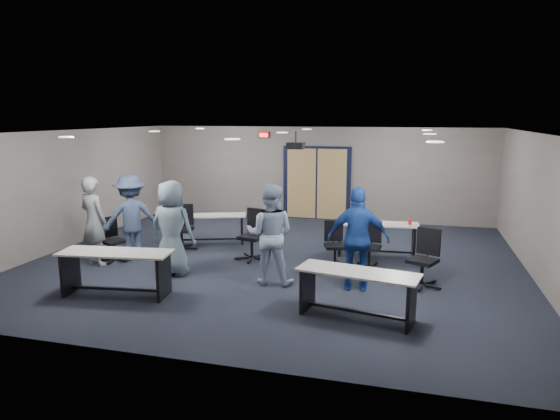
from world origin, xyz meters
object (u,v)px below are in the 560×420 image
(table_front_right, at_px, (357,286))
(person_plaid, at_px, (172,228))
(chair_back_a, at_px, (182,228))
(chair_back_c, at_px, (335,244))
(chair_back_d, at_px, (370,246))
(person_navy, at_px, (358,239))
(table_front_left, at_px, (116,265))
(chair_loose_left, at_px, (114,240))
(person_lightblue, at_px, (270,234))
(table_back_right, at_px, (377,233))
(table_back_left, at_px, (210,224))
(person_gray, at_px, (94,221))
(chair_loose_right, at_px, (423,259))
(chair_back_b, at_px, (252,235))
(person_back, at_px, (131,217))

(table_front_right, xyz_separation_m, person_plaid, (-3.68, 1.22, 0.41))
(table_front_right, bearing_deg, chair_back_a, 156.64)
(chair_back_c, xyz_separation_m, chair_back_d, (0.69, 0.04, 0.01))
(person_plaid, relative_size, person_navy, 1.00)
(person_plaid, bearing_deg, table_front_right, 163.36)
(table_front_left, distance_m, person_plaid, 1.41)
(chair_back_a, bearing_deg, table_front_right, -41.46)
(chair_loose_left, bearing_deg, person_lightblue, -68.42)
(chair_back_c, bearing_deg, table_back_right, 35.36)
(table_back_left, xyz_separation_m, chair_back_d, (3.87, -1.04, -0.00))
(person_gray, xyz_separation_m, person_lightblue, (3.79, -0.17, 0.00))
(chair_back_c, relative_size, chair_loose_right, 0.88)
(table_back_left, xyz_separation_m, person_lightblue, (2.19, -2.40, 0.44))
(table_back_left, distance_m, person_lightblue, 3.28)
(table_back_left, bearing_deg, table_front_right, -62.56)
(chair_back_c, bearing_deg, table_back_left, 142.62)
(person_lightblue, xyz_separation_m, person_navy, (1.58, 0.05, 0.00))
(chair_back_d, height_order, chair_loose_left, chair_back_d)
(person_navy, bearing_deg, chair_back_a, -27.52)
(chair_back_b, relative_size, chair_back_c, 1.17)
(table_front_right, height_order, chair_back_b, chair_back_b)
(table_back_right, height_order, chair_back_d, table_back_right)
(person_plaid, xyz_separation_m, person_back, (-1.29, 0.69, 0.00))
(person_gray, xyz_separation_m, person_plaid, (1.83, -0.16, 0.00))
(chair_back_c, distance_m, person_back, 4.31)
(chair_loose_left, relative_size, person_back, 0.51)
(table_front_right, bearing_deg, table_back_right, 100.11)
(table_front_right, xyz_separation_m, chair_back_d, (-0.05, 2.57, -0.03))
(table_front_left, bearing_deg, person_plaid, 65.39)
(chair_loose_right, relative_size, person_navy, 0.57)
(table_front_left, height_order, chair_back_c, chair_back_c)
(table_front_right, xyz_separation_m, person_back, (-4.97, 1.91, 0.41))
(chair_loose_left, height_order, person_lightblue, person_lightblue)
(chair_back_a, height_order, person_lightblue, person_lightblue)
(chair_loose_left, relative_size, person_lightblue, 0.51)
(table_front_left, bearing_deg, chair_back_c, 30.41)
(person_lightblue, bearing_deg, person_plaid, -4.15)
(table_back_right, xyz_separation_m, person_lightblue, (-1.74, -2.35, 0.41))
(person_back, bearing_deg, chair_back_a, -164.74)
(table_front_right, distance_m, person_navy, 1.34)
(chair_loose_right, distance_m, person_navy, 1.26)
(table_back_left, relative_size, person_plaid, 0.98)
(person_navy, bearing_deg, person_back, -13.89)
(table_front_right, distance_m, chair_loose_right, 1.98)
(chair_loose_left, bearing_deg, chair_loose_right, -60.46)
(table_front_right, distance_m, table_back_left, 5.32)
(person_gray, distance_m, person_navy, 5.37)
(chair_back_a, xyz_separation_m, chair_back_d, (4.26, -0.31, -0.05))
(table_front_left, relative_size, table_back_left, 1.09)
(chair_back_b, height_order, chair_back_d, chair_back_b)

